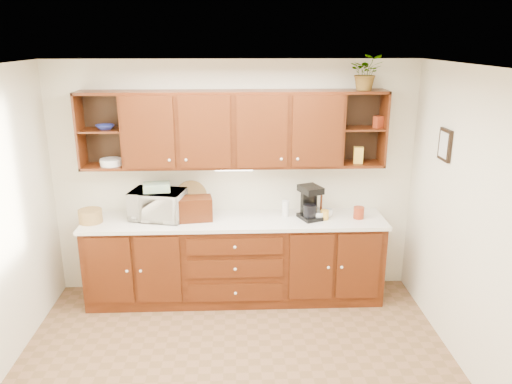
{
  "coord_description": "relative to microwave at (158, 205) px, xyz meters",
  "views": [
    {
      "loc": [
        0.02,
        -3.6,
        2.81
      ],
      "look_at": [
        0.22,
        1.15,
        1.33
      ],
      "focal_mm": 35.0,
      "sensor_mm": 36.0,
      "label": 1
    }
  ],
  "objects": [
    {
      "name": "bowl_stack",
      "position": [
        -0.51,
        0.08,
        0.83
      ],
      "size": [
        0.24,
        0.24,
        0.05
      ],
      "primitive_type": "imported",
      "rotation": [
        0.0,
        0.0,
        0.33
      ],
      "color": "navy",
      "rests_on": "upper_cabinets"
    },
    {
      "name": "bread_box",
      "position": [
        0.4,
        -0.06,
        -0.03
      ],
      "size": [
        0.39,
        0.27,
        0.25
      ],
      "primitive_type": "cube",
      "rotation": [
        0.0,
        0.0,
        0.14
      ],
      "color": "#341405",
      "rests_on": "countertop"
    },
    {
      "name": "microwave",
      "position": [
        0.0,
        0.0,
        0.0
      ],
      "size": [
        0.63,
        0.49,
        0.31
      ],
      "primitive_type": "imported",
      "rotation": [
        0.0,
        0.0,
        -0.21
      ],
      "color": "beige",
      "rests_on": "countertop"
    },
    {
      "name": "upper_cabinets",
      "position": [
        0.83,
        0.09,
        0.8
      ],
      "size": [
        3.2,
        0.33,
        0.8
      ],
      "color": "#341405",
      "rests_on": "back_wall"
    },
    {
      "name": "wicker_basket",
      "position": [
        -0.7,
        -0.09,
        -0.09
      ],
      "size": [
        0.29,
        0.29,
        0.14
      ],
      "primitive_type": "cylinder",
      "rotation": [
        0.0,
        0.0,
        -0.2
      ],
      "color": "#A58044",
      "rests_on": "countertop"
    },
    {
      "name": "wine_bottle",
      "position": [
        -0.19,
        0.09,
        -0.01
      ],
      "size": [
        0.07,
        0.07,
        0.3
      ],
      "primitive_type": "cylinder",
      "rotation": [
        0.0,
        0.0,
        -0.08
      ],
      "color": "black",
      "rests_on": "countertop"
    },
    {
      "name": "undercabinet_light",
      "position": [
        0.82,
        0.04,
        0.37
      ],
      "size": [
        0.4,
        0.05,
        0.02
      ],
      "primitive_type": "cube",
      "color": "white",
      "rests_on": "upper_cabinets"
    },
    {
      "name": "woven_tray",
      "position": [
        0.34,
        0.19,
        -0.15
      ],
      "size": [
        0.37,
        0.2,
        0.36
      ],
      "primitive_type": "cylinder",
      "rotation": [
        1.36,
        0.0,
        0.31
      ],
      "color": "#A58044",
      "rests_on": "countertop"
    },
    {
      "name": "back_wall",
      "position": [
        0.82,
        0.25,
        0.2
      ],
      "size": [
        4.0,
        0.0,
        4.0
      ],
      "primitive_type": "plane",
      "rotation": [
        1.57,
        0.0,
        0.0
      ],
      "color": "#F2EBCB",
      "rests_on": "floor"
    },
    {
      "name": "canister_yellow",
      "position": [
        1.79,
        -0.1,
        -0.1
      ],
      "size": [
        0.11,
        0.11,
        0.1
      ],
      "primitive_type": "cylinder",
      "rotation": [
        0.0,
        0.0,
        0.24
      ],
      "color": "yellow",
      "rests_on": "countertop"
    },
    {
      "name": "canister_white",
      "position": [
        1.38,
        0.01,
        -0.07
      ],
      "size": [
        0.09,
        0.09,
        0.18
      ],
      "primitive_type": "cylinder",
      "rotation": [
        0.0,
        0.0,
        0.17
      ],
      "color": "white",
      "rests_on": "countertop"
    },
    {
      "name": "canister_red",
      "position": [
        2.16,
        -0.09,
        -0.09
      ],
      "size": [
        0.15,
        0.15,
        0.13
      ],
      "primitive_type": "cylinder",
      "rotation": [
        0.0,
        0.0,
        0.39
      ],
      "color": "maroon",
      "rests_on": "countertop"
    },
    {
      "name": "pantry_box_yellow",
      "position": [
        2.15,
        0.05,
        0.51
      ],
      "size": [
        0.11,
        0.09,
        0.18
      ],
      "primitive_type": "cube",
      "rotation": [
        0.0,
        0.0,
        -0.15
      ],
      "color": "yellow",
      "rests_on": "upper_cabinets"
    },
    {
      "name": "coffee_maker",
      "position": [
        1.63,
        -0.06,
        0.02
      ],
      "size": [
        0.28,
        0.31,
        0.37
      ],
      "rotation": [
        0.0,
        0.0,
        0.38
      ],
      "color": "black",
      "rests_on": "countertop"
    },
    {
      "name": "ceiling",
      "position": [
        0.82,
        -1.5,
        1.5
      ],
      "size": [
        4.0,
        4.0,
        0.0
      ],
      "primitive_type": "plane",
      "rotation": [
        3.14,
        0.0,
        0.0
      ],
      "color": "white",
      "rests_on": "back_wall"
    },
    {
      "name": "right_wall",
      "position": [
        2.82,
        -1.5,
        0.2
      ],
      "size": [
        0.0,
        3.5,
        3.5
      ],
      "primitive_type": "plane",
      "rotation": [
        1.57,
        0.0,
        -1.57
      ],
      "color": "#F2EBCB",
      "rests_on": "floor"
    },
    {
      "name": "base_cabinets",
      "position": [
        0.82,
        -0.05,
        -0.65
      ],
      "size": [
        3.2,
        0.6,
        0.9
      ],
      "primitive_type": "cube",
      "color": "#341405",
      "rests_on": "floor"
    },
    {
      "name": "towel_stack",
      "position": [
        0.0,
        0.0,
        0.2
      ],
      "size": [
        0.3,
        0.24,
        0.08
      ],
      "primitive_type": "cube",
      "rotation": [
        0.0,
        0.0,
        0.14
      ],
      "color": "#BEC35C",
      "rests_on": "microwave"
    },
    {
      "name": "countertop",
      "position": [
        0.82,
        -0.06,
        -0.18
      ],
      "size": [
        3.24,
        0.64,
        0.04
      ],
      "primitive_type": "cube",
      "color": "silver",
      "rests_on": "base_cabinets"
    },
    {
      "name": "mug_tree",
      "position": [
        1.76,
        -0.03,
        -0.11
      ],
      "size": [
        0.24,
        0.26,
        0.3
      ],
      "rotation": [
        0.0,
        0.0,
        0.06
      ],
      "color": "#341405",
      "rests_on": "countertop"
    },
    {
      "name": "floor",
      "position": [
        0.82,
        -1.5,
        -1.1
      ],
      "size": [
        4.0,
        4.0,
        0.0
      ],
      "primitive_type": "plane",
      "color": "brown",
      "rests_on": "ground"
    },
    {
      "name": "framed_picture",
      "position": [
        2.8,
        -0.6,
        0.75
      ],
      "size": [
        0.03,
        0.24,
        0.3
      ],
      "primitive_type": "cube",
      "color": "black",
      "rests_on": "right_wall"
    },
    {
      "name": "pantry_box_red",
      "position": [
        2.34,
        0.05,
        0.87
      ],
      "size": [
        0.11,
        0.1,
        0.12
      ],
      "primitive_type": "cube",
      "rotation": [
        0.0,
        0.0,
        0.41
      ],
      "color": "maroon",
      "rests_on": "upper_cabinets"
    },
    {
      "name": "plate_stack",
      "position": [
        -0.47,
        0.07,
        0.46
      ],
      "size": [
        0.27,
        0.27,
        0.07
      ],
      "primitive_type": "cylinder",
      "rotation": [
        0.0,
        0.0,
        -0.2
      ],
      "color": "white",
      "rests_on": "upper_cabinets"
    },
    {
      "name": "potted_plant",
      "position": [
        2.18,
        0.03,
        1.38
      ],
      "size": [
        0.37,
        0.34,
        0.36
      ],
      "primitive_type": "imported",
      "rotation": [
        0.0,
        0.0,
        -0.19
      ],
      "color": "#999999",
      "rests_on": "upper_cabinets"
    }
  ]
}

